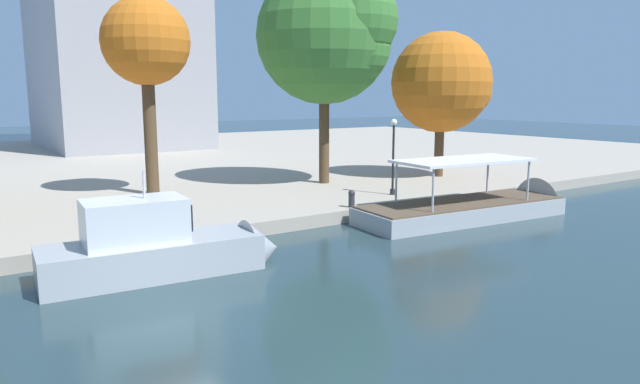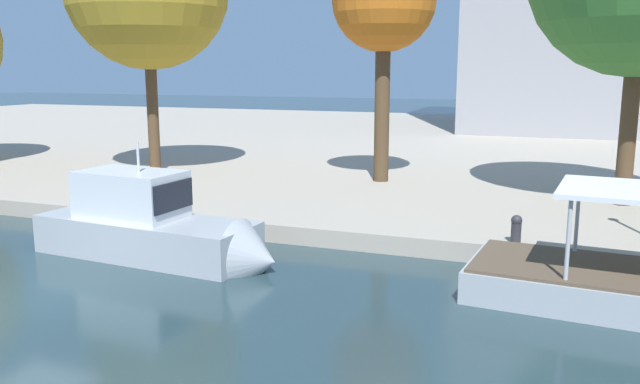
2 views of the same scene
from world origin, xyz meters
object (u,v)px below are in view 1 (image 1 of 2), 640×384
object	(u,v)px
tour_boat_2	(479,211)
lamp_post	(393,153)
motor_yacht_1	(167,252)
tree_4	(443,84)
tree_2	(147,41)
mooring_bollard_1	(352,198)
tree_1	(333,34)

from	to	relation	value
tour_boat_2	lamp_post	size ratio (longest dim) A/B	3.00
motor_yacht_1	lamp_post	xyz separation A→B (m)	(14.14, 4.87, 2.11)
tour_boat_2	tree_4	world-z (taller)	tree_4
lamp_post	tree_2	world-z (taller)	tree_2
tour_boat_2	mooring_bollard_1	bearing A→B (deg)	156.63
lamp_post	tree_1	bearing A→B (deg)	94.31
mooring_bollard_1	tree_2	bearing A→B (deg)	125.84
motor_yacht_1	tour_boat_2	distance (m)	15.73
motor_yacht_1	lamp_post	distance (m)	15.10
mooring_bollard_1	tree_2	world-z (taller)	tree_2
mooring_bollard_1	motor_yacht_1	bearing A→B (deg)	-162.24
lamp_post	tree_4	bearing A→B (deg)	26.44
tree_1	tree_2	distance (m)	10.43
tree_1	tour_boat_2	bearing A→B (deg)	-78.49
motor_yacht_1	mooring_bollard_1	world-z (taller)	motor_yacht_1
tree_2	tree_1	bearing A→B (deg)	-13.16
tour_boat_2	lamp_post	bearing A→B (deg)	113.90
mooring_bollard_1	tree_4	bearing A→B (deg)	24.92
tree_1	tree_4	world-z (taller)	tree_1
tour_boat_2	tree_4	xyz separation A→B (m)	(5.72, 8.23, 6.28)
tour_boat_2	mooring_bollard_1	xyz separation A→B (m)	(-5.57, 2.99, 0.75)
mooring_bollard_1	tree_4	distance (m)	13.61
mooring_bollard_1	tree_2	size ratio (longest dim) A/B	0.08
mooring_bollard_1	tree_1	size ratio (longest dim) A/B	0.07
tree_1	tree_2	size ratio (longest dim) A/B	1.23
tour_boat_2	tree_1	world-z (taller)	tree_1
tree_1	tree_2	world-z (taller)	tree_1
tree_1	tree_4	bearing A→B (deg)	-10.54
motor_yacht_1	tree_2	bearing A→B (deg)	78.16
tour_boat_2	tree_1	size ratio (longest dim) A/B	0.95
motor_yacht_1	tree_2	distance (m)	15.07
mooring_bollard_1	lamp_post	world-z (taller)	lamp_post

